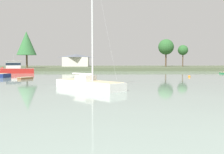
% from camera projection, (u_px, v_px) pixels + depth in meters
% --- Properties ---
extents(far_shore_bank, '(202.84, 54.78, 1.08)m').
position_uv_depth(far_shore_bank, '(124.00, 68.00, 109.51)').
color(far_shore_bank, '#4C563D').
rests_on(far_shore_bank, ground).
extents(sailboat_white, '(8.45, 9.08, 15.41)m').
position_uv_depth(sailboat_white, '(88.00, 86.00, 28.91)').
color(sailboat_white, white).
rests_on(sailboat_white, ground).
extents(cruiser_red, '(10.91, 6.08, 6.39)m').
position_uv_depth(cruiser_red, '(12.00, 70.00, 67.44)').
color(cruiser_red, '#B2231E').
rests_on(cruiser_red, ground).
extents(dinghy_wood, '(2.53, 2.87, 0.53)m').
position_uv_depth(dinghy_wood, '(25.00, 78.00, 44.49)').
color(dinghy_wood, brown).
rests_on(dinghy_wood, ground).
extents(mooring_buoy_orange, '(0.49, 0.49, 0.55)m').
position_uv_depth(mooring_buoy_orange, '(189.00, 77.00, 50.77)').
color(mooring_buoy_orange, orange).
rests_on(mooring_buoy_orange, ground).
extents(shore_tree_inland_b, '(6.65, 6.65, 11.77)m').
position_uv_depth(shore_tree_inland_b, '(166.00, 47.00, 107.47)').
color(shore_tree_inland_b, brown).
rests_on(shore_tree_inland_b, far_shore_bank).
extents(shore_tree_right, '(6.46, 6.46, 12.23)m').
position_uv_depth(shore_tree_right, '(26.00, 43.00, 83.90)').
color(shore_tree_right, brown).
rests_on(shore_tree_right, far_shore_bank).
extents(shore_tree_center, '(4.30, 4.30, 9.18)m').
position_uv_depth(shore_tree_center, '(183.00, 50.00, 106.59)').
color(shore_tree_center, brown).
rests_on(shore_tree_center, far_shore_bank).
extents(cottage_eastern, '(12.05, 8.90, 5.44)m').
position_uv_depth(cottage_eastern, '(76.00, 60.00, 111.60)').
color(cottage_eastern, silver).
rests_on(cottage_eastern, far_shore_bank).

